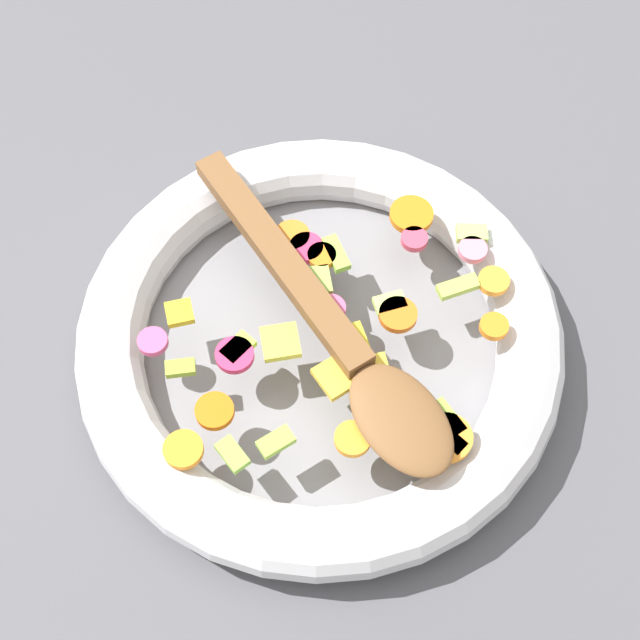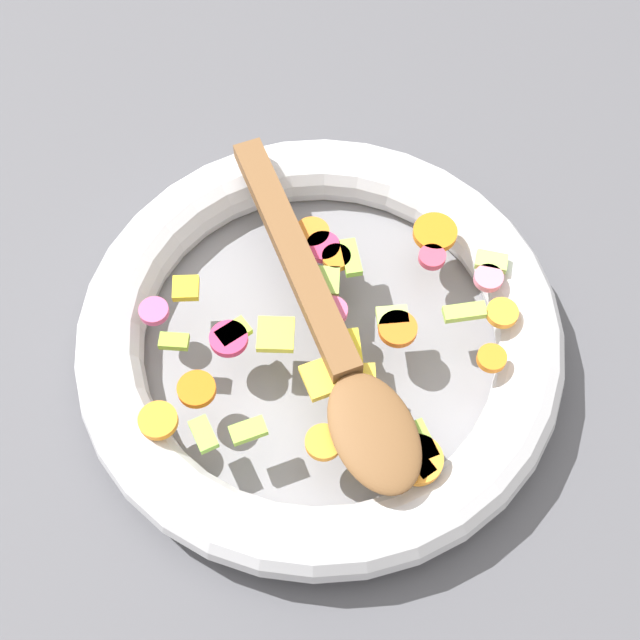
% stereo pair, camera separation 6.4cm
% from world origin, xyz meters
% --- Properties ---
extents(ground_plane, '(4.00, 4.00, 0.00)m').
position_xyz_m(ground_plane, '(0.00, 0.00, 0.00)').
color(ground_plane, '#4C4C51').
extents(skillet, '(0.36, 0.36, 0.05)m').
position_xyz_m(skillet, '(0.00, 0.00, 0.02)').
color(skillet, slate).
rests_on(skillet, ground_plane).
extents(chopped_vegetables, '(0.26, 0.26, 0.01)m').
position_xyz_m(chopped_vegetables, '(-0.01, -0.02, 0.05)').
color(chopped_vegetables, '#DC610E').
rests_on(chopped_vegetables, skillet).
extents(wooden_spoon, '(0.24, 0.24, 0.01)m').
position_xyz_m(wooden_spoon, '(-0.02, -0.02, 0.06)').
color(wooden_spoon, brown).
rests_on(wooden_spoon, chopped_vegetables).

